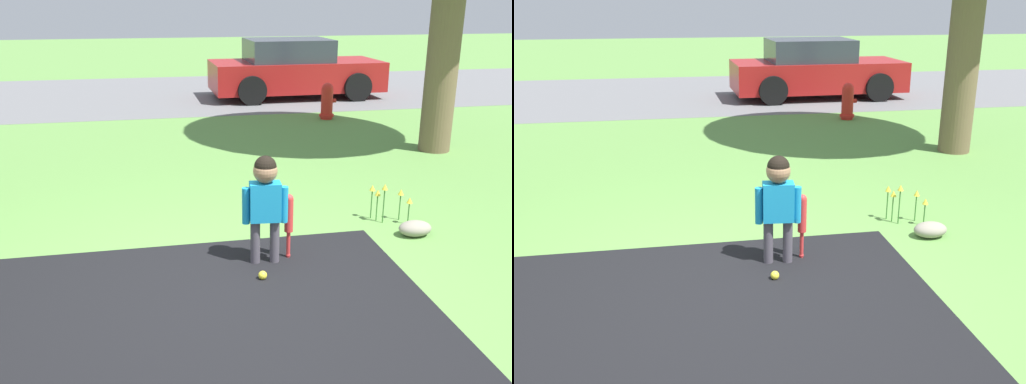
% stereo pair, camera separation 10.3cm
% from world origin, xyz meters
% --- Properties ---
extents(ground_plane, '(60.00, 60.00, 0.00)m').
position_xyz_m(ground_plane, '(0.00, 0.00, 0.00)').
color(ground_plane, '#5B8C42').
extents(street_strip, '(40.00, 6.00, 0.01)m').
position_xyz_m(street_strip, '(0.00, 10.00, 0.00)').
color(street_strip, slate).
rests_on(street_strip, ground).
extents(child, '(0.39, 0.21, 0.97)m').
position_xyz_m(child, '(0.44, 0.49, 0.63)').
color(child, '#4C4751').
rests_on(child, ground).
extents(baseball_bat, '(0.08, 0.08, 0.60)m').
position_xyz_m(baseball_bat, '(0.67, 0.55, 0.39)').
color(baseball_bat, red).
rests_on(baseball_bat, ground).
extents(sports_ball, '(0.07, 0.07, 0.07)m').
position_xyz_m(sports_ball, '(0.36, 0.18, 0.04)').
color(sports_ball, yellow).
rests_on(sports_ball, ground).
extents(fire_hydrant, '(0.31, 0.28, 0.68)m').
position_xyz_m(fire_hydrant, '(2.91, 6.36, 0.34)').
color(fire_hydrant, red).
rests_on(fire_hydrant, ground).
extents(parked_car, '(3.90, 1.89, 1.32)m').
position_xyz_m(parked_car, '(2.93, 8.92, 0.62)').
color(parked_car, maroon).
rests_on(parked_car, ground).
extents(flower_bed, '(0.37, 0.29, 0.42)m').
position_xyz_m(flower_bed, '(1.90, 1.19, 0.29)').
color(flower_bed, '#38702D').
rests_on(flower_bed, ground).
extents(edging_rock, '(0.33, 0.23, 0.15)m').
position_xyz_m(edging_rock, '(2.01, 0.78, 0.08)').
color(edging_rock, gray).
rests_on(edging_rock, ground).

